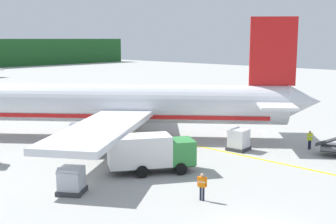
% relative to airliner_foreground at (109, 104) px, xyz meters
% --- Properties ---
extents(airliner_foreground, '(29.87, 34.77, 11.90)m').
position_rel_airliner_foreground_xyz_m(airliner_foreground, '(0.00, 0.00, 0.00)').
color(airliner_foreground, silver).
rests_on(airliner_foreground, ground).
extents(service_truck_fuel, '(6.49, 5.37, 2.86)m').
position_rel_airliner_foreground_xyz_m(service_truck_fuel, '(-5.51, -11.35, -1.81)').
color(service_truck_fuel, '#338C3F').
rests_on(service_truck_fuel, ground).
extents(cargo_container_near, '(2.28, 2.28, 1.83)m').
position_rel_airliner_foreground_xyz_m(cargo_container_near, '(-12.10, -10.79, -2.53)').
color(cargo_container_near, '#333338').
rests_on(cargo_container_near, ground).
extents(cargo_container_mid, '(1.85, 1.85, 2.02)m').
position_rel_airliner_foreground_xyz_m(cargo_container_mid, '(4.54, -12.40, -2.43)').
color(cargo_container_mid, '#333338').
rests_on(cargo_container_mid, ground).
extents(crew_marshaller, '(0.58, 0.39, 1.62)m').
position_rel_airliner_foreground_xyz_m(crew_marshaller, '(-2.23, -7.04, -2.44)').
color(crew_marshaller, '#191E33').
rests_on(crew_marshaller, ground).
extents(crew_loader_left, '(0.59, 0.38, 1.70)m').
position_rel_airliner_foreground_xyz_m(crew_loader_left, '(9.16, -16.94, -2.39)').
color(crew_loader_left, '#191E33').
rests_on(crew_loader_left, ground).
extents(crew_supervisor, '(0.36, 0.60, 1.74)m').
position_rel_airliner_foreground_xyz_m(crew_supervisor, '(-7.37, -17.73, -2.36)').
color(crew_supervisor, '#191E33').
rests_on(crew_supervisor, ground).
extents(apron_guide_line, '(0.30, 60.00, 0.01)m').
position_rel_airliner_foreground_xyz_m(apron_guide_line, '(3.25, -4.55, -3.39)').
color(apron_guide_line, yellow).
rests_on(apron_guide_line, ground).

